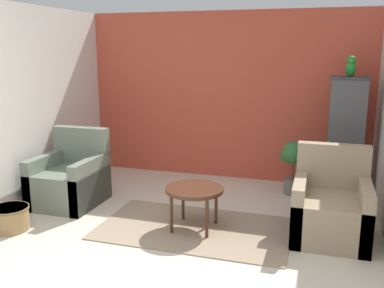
# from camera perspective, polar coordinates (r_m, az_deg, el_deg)

# --- Properties ---
(ground_plane) EXTENTS (20.00, 20.00, 0.00)m
(ground_plane) POSITION_cam_1_polar(r_m,az_deg,el_deg) (3.78, -7.74, -18.25)
(ground_plane) COLOR beige
(ground_plane) RESTS_ON ground
(wall_back_accent) EXTENTS (4.31, 0.06, 2.46)m
(wall_back_accent) POSITION_cam_1_polar(r_m,az_deg,el_deg) (6.42, 4.42, 6.34)
(wall_back_accent) COLOR #C64C38
(wall_back_accent) RESTS_ON ground_plane
(wall_left) EXTENTS (0.06, 3.27, 2.46)m
(wall_left) POSITION_cam_1_polar(r_m,az_deg,el_deg) (5.81, -20.53, 4.92)
(wall_left) COLOR silver
(wall_left) RESTS_ON ground_plane
(area_rug) EXTENTS (2.07, 1.22, 0.01)m
(area_rug) POSITION_cam_1_polar(r_m,az_deg,el_deg) (4.77, 0.31, -11.16)
(area_rug) COLOR gray
(area_rug) RESTS_ON ground_plane
(coffee_table) EXTENTS (0.63, 0.63, 0.47)m
(coffee_table) POSITION_cam_1_polar(r_m,az_deg,el_deg) (4.62, 0.32, -6.41)
(coffee_table) COLOR #472819
(coffee_table) RESTS_ON ground_plane
(armchair_left) EXTENTS (0.76, 0.83, 0.93)m
(armchair_left) POSITION_cam_1_polar(r_m,az_deg,el_deg) (5.64, -15.92, -4.68)
(armchair_left) COLOR slate
(armchair_left) RESTS_ON ground_plane
(armchair_right) EXTENTS (0.76, 0.83, 0.93)m
(armchair_right) POSITION_cam_1_polar(r_m,az_deg,el_deg) (4.70, 18.00, -8.31)
(armchair_right) COLOR #9E896B
(armchair_right) RESTS_ON ground_plane
(birdcage) EXTENTS (0.58, 0.58, 1.59)m
(birdcage) POSITION_cam_1_polar(r_m,az_deg,el_deg) (5.79, 19.69, 0.15)
(birdcage) COLOR #353539
(birdcage) RESTS_ON ground_plane
(parrot) EXTENTS (0.12, 0.22, 0.26)m
(parrot) POSITION_cam_1_polar(r_m,az_deg,el_deg) (5.68, 20.41, 9.60)
(parrot) COLOR #1E842D
(parrot) RESTS_ON birdcage
(potted_plant) EXTENTS (0.34, 0.31, 0.73)m
(potted_plant) POSITION_cam_1_polar(r_m,az_deg,el_deg) (5.87, 13.32, -2.15)
(potted_plant) COLOR #66605B
(potted_plant) RESTS_ON ground_plane
(wicker_basket) EXTENTS (0.41, 0.41, 0.26)m
(wicker_basket) POSITION_cam_1_polar(r_m,az_deg,el_deg) (5.10, -23.09, -9.00)
(wicker_basket) COLOR #A37F51
(wicker_basket) RESTS_ON ground_plane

